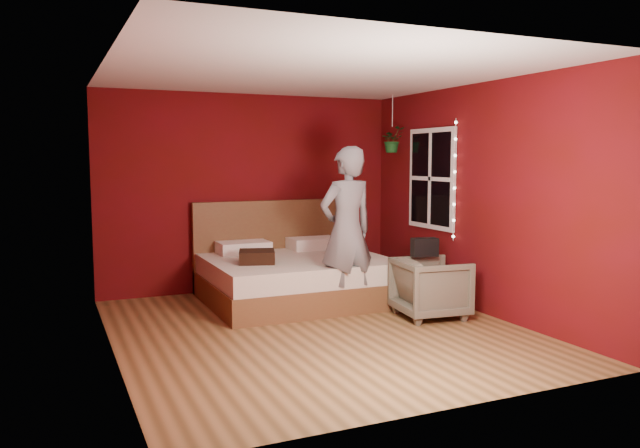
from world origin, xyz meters
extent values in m
plane|color=olive|center=(0.00, 0.00, 0.00)|extent=(4.50, 4.50, 0.00)
cube|color=#5E0913|center=(0.00, 2.26, 1.30)|extent=(4.00, 0.02, 2.60)
cube|color=#5E0913|center=(0.00, -2.26, 1.30)|extent=(4.00, 0.02, 2.60)
cube|color=#5E0913|center=(-2.01, 0.00, 1.30)|extent=(0.02, 4.50, 2.60)
cube|color=#5E0913|center=(2.01, 0.00, 1.30)|extent=(0.02, 4.50, 2.60)
cube|color=silver|center=(0.00, 0.00, 2.61)|extent=(4.00, 4.50, 0.02)
cube|color=white|center=(1.97, 0.90, 1.50)|extent=(0.04, 0.97, 1.27)
cube|color=black|center=(1.96, 0.90, 1.50)|extent=(0.02, 0.85, 1.15)
cube|color=white|center=(1.95, 0.90, 1.50)|extent=(0.03, 0.05, 1.15)
cube|color=white|center=(1.95, 0.90, 1.50)|extent=(0.03, 0.85, 0.05)
cylinder|color=silver|center=(1.94, 0.38, 1.50)|extent=(0.01, 0.01, 1.45)
sphere|color=#FFF2CC|center=(1.94, 0.38, 0.83)|extent=(0.04, 0.04, 0.04)
sphere|color=#FFF2CC|center=(1.94, 0.38, 1.02)|extent=(0.04, 0.04, 0.04)
sphere|color=#FFF2CC|center=(1.94, 0.38, 1.21)|extent=(0.04, 0.04, 0.04)
sphere|color=#FFF2CC|center=(1.94, 0.38, 1.40)|extent=(0.04, 0.04, 0.04)
sphere|color=#FFF2CC|center=(1.94, 0.38, 1.60)|extent=(0.04, 0.04, 0.04)
sphere|color=#FFF2CC|center=(1.94, 0.38, 1.79)|extent=(0.04, 0.04, 0.04)
sphere|color=#FFF2CC|center=(1.94, 0.38, 1.98)|extent=(0.04, 0.04, 0.04)
sphere|color=#FFF2CC|center=(1.94, 0.38, 2.17)|extent=(0.04, 0.04, 0.04)
cube|color=brown|center=(0.28, 1.28, 0.15)|extent=(2.17, 1.84, 0.30)
cube|color=silver|center=(0.28, 1.28, 0.42)|extent=(2.13, 1.81, 0.24)
cube|color=brown|center=(0.28, 2.16, 0.60)|extent=(2.17, 0.09, 1.19)
cube|color=white|center=(-0.21, 1.90, 0.62)|extent=(0.65, 0.41, 0.15)
cube|color=white|center=(0.77, 1.90, 0.62)|extent=(0.65, 0.41, 0.15)
imported|color=slate|center=(0.58, 0.50, 0.94)|extent=(0.74, 0.54, 1.89)
imported|color=#6C6955|center=(1.35, -0.04, 0.33)|extent=(0.80, 0.79, 0.66)
cube|color=black|center=(1.36, 0.11, 0.77)|extent=(0.31, 0.20, 0.20)
cube|color=black|center=(-0.28, 1.13, 0.61)|extent=(0.51, 0.51, 0.14)
cylinder|color=silver|center=(1.80, 1.60, 2.39)|extent=(0.01, 0.01, 0.42)
imported|color=#1A5D20|center=(1.80, 1.60, 2.00)|extent=(0.34, 0.31, 0.35)
camera|label=1|loc=(-2.51, -5.74, 1.75)|focal=35.00mm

